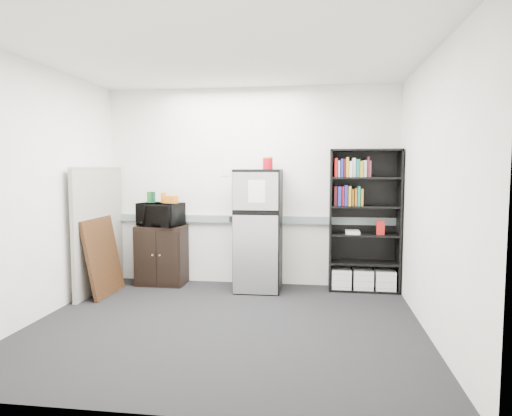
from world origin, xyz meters
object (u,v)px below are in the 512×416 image
(cubicle_partition, at_px, (99,229))
(microwave, at_px, (161,214))
(cabinet, at_px, (162,255))
(refrigerator, at_px, (258,230))
(bookshelf, at_px, (364,222))

(cubicle_partition, distance_m, microwave, 0.82)
(microwave, bearing_deg, cabinet, 102.27)
(cubicle_partition, bearing_deg, refrigerator, 9.42)
(cabinet, relative_size, microwave, 1.45)
(bookshelf, height_order, refrigerator, bookshelf)
(cubicle_partition, relative_size, microwave, 2.86)
(cabinet, relative_size, refrigerator, 0.51)
(cabinet, distance_m, microwave, 0.57)
(cabinet, xyz_separation_m, refrigerator, (1.36, -0.08, 0.39))
(bookshelf, relative_size, cubicle_partition, 1.14)
(bookshelf, height_order, cabinet, bookshelf)
(refrigerator, bearing_deg, bookshelf, 5.37)
(cabinet, distance_m, refrigerator, 1.42)
(cubicle_partition, bearing_deg, bookshelf, 8.06)
(bookshelf, xyz_separation_m, microwave, (-2.73, -0.08, 0.06))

